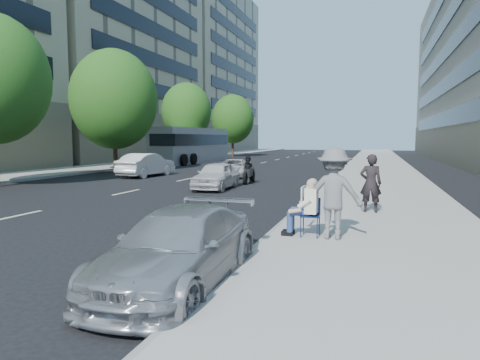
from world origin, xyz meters
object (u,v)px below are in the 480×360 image
at_px(seated_protester, 306,204).
at_px(pedestrian_woman, 371,183).
at_px(white_sedan_near, 216,175).
at_px(white_sedan_mid, 146,165).
at_px(parked_sedan, 179,248).
at_px(motorcycle, 249,171).
at_px(white_sedan_far, 234,168).
at_px(bus, 192,146).
at_px(jogger, 334,193).

xyz_separation_m(seated_protester, pedestrian_woman, (1.35, 3.66, 0.14)).
height_order(white_sedan_near, white_sedan_mid, white_sedan_mid).
distance_m(parked_sedan, motorcycle, 15.45).
relative_size(white_sedan_far, motorcycle, 1.89).
distance_m(seated_protester, white_sedan_near, 10.52).
relative_size(motorcycle, bus, 0.17).
height_order(seated_protester, parked_sedan, seated_protester).
xyz_separation_m(parked_sedan, bus, (-13.80, 31.68, 1.04)).
height_order(jogger, motorcycle, jogger).
bearing_deg(parked_sedan, pedestrian_woman, 67.41).
bearing_deg(jogger, parked_sedan, 59.03).
bearing_deg(seated_protester, jogger, -6.96).
height_order(seated_protester, motorcycle, seated_protester).
distance_m(seated_protester, jogger, 0.68).
xyz_separation_m(white_sedan_near, white_sedan_far, (-1.14, 6.03, -0.09)).
bearing_deg(white_sedan_mid, white_sedan_near, 147.43).
relative_size(white_sedan_near, bus, 0.30).
bearing_deg(pedestrian_woman, white_sedan_mid, -42.10).
bearing_deg(pedestrian_woman, white_sedan_near, -42.42).
relative_size(jogger, pedestrian_woman, 1.15).
xyz_separation_m(pedestrian_woman, motorcycle, (-6.11, 8.03, -0.38)).
bearing_deg(white_sedan_near, bus, 114.39).
xyz_separation_m(parked_sedan, white_sedan_mid, (-10.42, 17.15, 0.12)).
xyz_separation_m(white_sedan_near, white_sedan_mid, (-6.38, 4.79, 0.09)).
distance_m(seated_protester, white_sedan_far, 16.40).
distance_m(pedestrian_woman, motorcycle, 10.10).
bearing_deg(white_sedan_near, motorcycle, 71.88).
bearing_deg(bus, seated_protester, -58.86).
bearing_deg(pedestrian_woman, parked_sedan, 63.25).
xyz_separation_m(seated_protester, bus, (-15.29, 28.27, 0.76)).
height_order(white_sedan_near, bus, bus).
xyz_separation_m(jogger, motorcycle, (-5.38, 11.77, -0.51)).
xyz_separation_m(seated_protester, motorcycle, (-4.76, 11.69, -0.24)).
distance_m(white_sedan_far, bus, 15.87).
bearing_deg(parked_sedan, white_sedan_far, 105.01).
distance_m(parked_sedan, white_sedan_near, 13.00).
relative_size(pedestrian_woman, parked_sedan, 0.42).
relative_size(white_sedan_mid, motorcycle, 2.11).
height_order(jogger, pedestrian_woman, jogger).
relative_size(pedestrian_woman, white_sedan_mid, 0.40).
relative_size(jogger, white_sedan_far, 0.51).
relative_size(white_sedan_near, white_sedan_mid, 0.85).
relative_size(parked_sedan, white_sedan_far, 1.06).
xyz_separation_m(seated_protester, parked_sedan, (-1.49, -3.41, -0.28)).
xyz_separation_m(motorcycle, bus, (-10.53, 16.57, 1.00)).
distance_m(white_sedan_mid, motorcycle, 7.43).
xyz_separation_m(pedestrian_woman, white_sedan_mid, (-13.26, 10.08, -0.30)).
relative_size(white_sedan_mid, white_sedan_far, 1.12).
xyz_separation_m(seated_protester, white_sedan_far, (-6.66, 14.99, -0.33)).
distance_m(white_sedan_near, motorcycle, 2.85).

